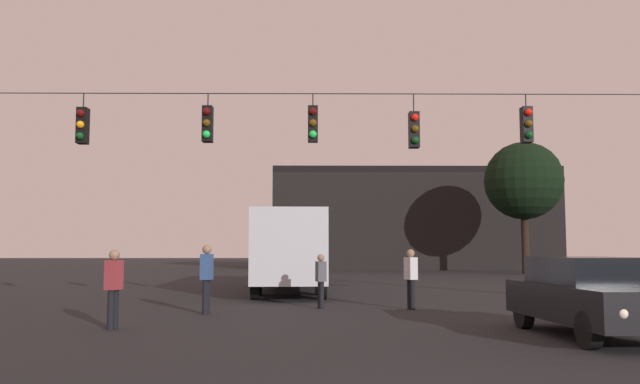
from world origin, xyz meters
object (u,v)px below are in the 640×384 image
Objects in this scene: car_far_left at (297,265)px; tree_left_silhouette at (524,181)px; pedestrian_crossing_left at (411,275)px; car_near_right at (591,295)px; pedestrian_crossing_center at (321,278)px; city_bus at (289,244)px; pedestrian_near_bus at (114,284)px; pedestrian_crossing_right at (207,274)px.

tree_left_silhouette reaches higher than car_far_left.
pedestrian_crossing_left is (3.59, -16.99, 0.14)m from car_far_left.
car_near_right is 7.83m from pedestrian_crossing_center.
car_far_left is (-6.20, 22.59, 0.00)m from car_near_right.
city_bus is 8.57m from pedestrian_crossing_left.
tree_left_silhouette is at bearing 65.28° from pedestrian_crossing_left.
pedestrian_crossing_left reaches higher than car_near_right.
pedestrian_near_bus is (-9.52, 1.26, 0.14)m from car_near_right.
pedestrian_crossing_left is 1.09× the size of pedestrian_crossing_center.
car_far_left is 2.67× the size of pedestrian_near_bus.
pedestrian_crossing_center is 0.92× the size of pedestrian_near_bus.
pedestrian_crossing_left is at bearing -7.43° from pedestrian_crossing_center.
city_bus is 7.27× the size of pedestrian_crossing_center.
car_far_left is at bearing 81.16° from pedestrian_near_bus.
car_near_right is 23.43m from car_far_left.
pedestrian_near_bus is (-4.41, -4.67, 0.09)m from pedestrian_crossing_center.
pedestrian_crossing_left is (-2.61, 5.61, 0.14)m from car_near_right.
tree_left_silhouette reaches higher than pedestrian_crossing_left.
car_near_right is 0.50× the size of tree_left_silhouette.
pedestrian_crossing_center is 3.36m from pedestrian_crossing_right.
pedestrian_near_bus is (-6.91, -4.34, -0.00)m from pedestrian_crossing_left.
pedestrian_crossing_left is at bearing 32.16° from pedestrian_near_bus.
tree_left_silhouette is at bearing 56.97° from pedestrian_crossing_right.
tree_left_silhouette is (11.33, 24.62, 5.23)m from pedestrian_crossing_left.
pedestrian_crossing_center is 6.42m from pedestrian_near_bus.
pedestrian_near_bus reaches higher than pedestrian_crossing_center.
city_bus is 7.51m from pedestrian_crossing_center.
car_near_right is at bearing -64.61° from city_bus.
pedestrian_crossing_center is 0.17× the size of tree_left_silhouette.
car_near_right is 2.48× the size of pedestrian_crossing_right.
tree_left_silhouette reaches higher than city_bus.
pedestrian_crossing_left is 27.60m from tree_left_silhouette.
pedestrian_crossing_left is 5.61m from pedestrian_crossing_right.
tree_left_silhouette reaches higher than pedestrian_crossing_center.
car_near_right is 2.66× the size of pedestrian_crossing_left.
pedestrian_near_bus is at bearing -114.72° from pedestrian_crossing_right.
pedestrian_crossing_right is (-1.78, -8.91, -0.85)m from city_bus.
pedestrian_crossing_left is (3.69, -7.68, -0.93)m from city_bus.
tree_left_silhouette reaches higher than pedestrian_crossing_right.
pedestrian_crossing_right reaches higher than car_far_left.
tree_left_silhouette reaches higher than car_near_right.
city_bus is at bearing -131.57° from tree_left_silhouette.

